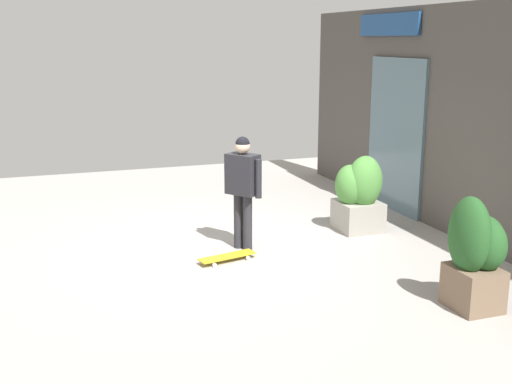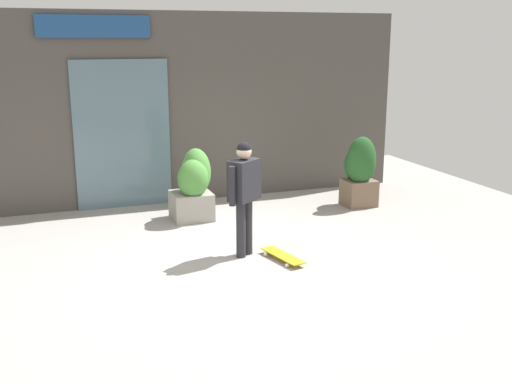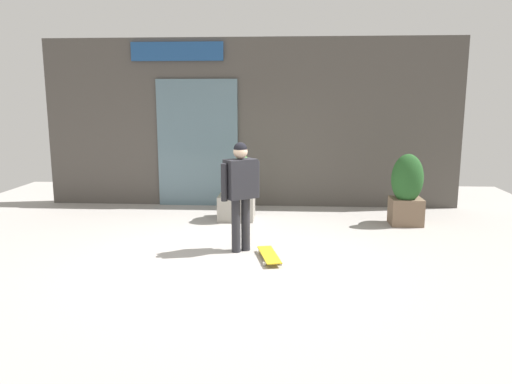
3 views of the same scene
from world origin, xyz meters
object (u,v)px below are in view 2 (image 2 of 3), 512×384
(skateboarder, at_px, (244,188))
(planter_box_left, at_px, (359,170))
(skateboard, at_px, (283,256))
(planter_box_right, at_px, (194,186))

(skateboarder, distance_m, planter_box_left, 3.28)
(skateboarder, distance_m, skateboard, 1.07)
(skateboard, height_order, planter_box_left, planter_box_left)
(skateboard, relative_size, planter_box_right, 0.70)
(planter_box_left, bearing_deg, skateboard, -137.79)
(skateboard, distance_m, planter_box_right, 2.44)
(planter_box_left, distance_m, planter_box_right, 2.98)
(planter_box_left, bearing_deg, planter_box_right, 176.56)
(skateboarder, bearing_deg, skateboard, 14.69)
(planter_box_right, bearing_deg, skateboarder, -83.41)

